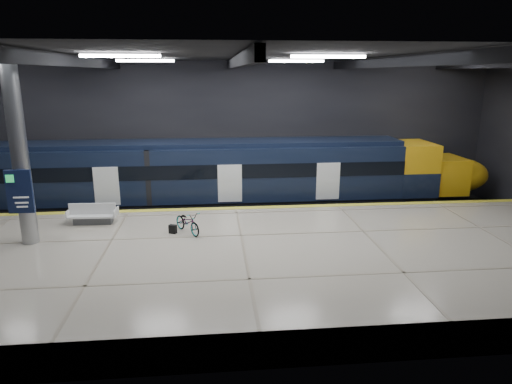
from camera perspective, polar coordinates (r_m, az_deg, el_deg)
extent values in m
plane|color=black|center=(19.50, -2.05, -7.44)|extent=(30.00, 30.00, 0.00)
cube|color=black|center=(26.27, -3.24, 7.34)|extent=(30.00, 0.10, 8.00)
cube|color=black|center=(10.63, 0.49, -3.61)|extent=(30.00, 0.10, 8.00)
cube|color=black|center=(18.08, -2.29, 16.76)|extent=(30.00, 16.00, 0.10)
cube|color=black|center=(18.70, -21.64, 14.94)|extent=(0.25, 16.00, 0.40)
cube|color=black|center=(18.08, -2.28, 15.96)|extent=(0.25, 16.00, 0.40)
cube|color=black|center=(19.38, 16.40, 15.32)|extent=(0.25, 16.00, 0.40)
cube|color=white|center=(16.31, -16.59, 16.00)|extent=(2.60, 0.18, 0.10)
cube|color=white|center=(16.56, 9.02, 16.38)|extent=(2.60, 0.18, 0.10)
cube|color=white|center=(22.24, -13.68, 15.66)|extent=(2.60, 0.18, 0.10)
cube|color=white|center=(22.42, 5.07, 15.99)|extent=(2.60, 0.18, 0.10)
cube|color=white|center=(24.67, 21.84, 14.92)|extent=(2.60, 0.18, 0.10)
cube|color=#BAAE9D|center=(16.99, -1.53, -8.88)|extent=(30.00, 11.00, 1.10)
cube|color=yellow|center=(21.73, -2.54, -2.02)|extent=(30.00, 0.40, 0.01)
cube|color=gray|center=(23.97, -2.78, -2.98)|extent=(30.00, 0.08, 0.16)
cube|color=gray|center=(25.34, -2.94, -2.00)|extent=(30.00, 0.08, 0.16)
cube|color=black|center=(24.59, -10.38, -1.61)|extent=(24.00, 2.58, 0.80)
cube|color=black|center=(24.16, -10.58, 2.44)|extent=(24.00, 2.80, 2.75)
cube|color=black|center=(23.90, -10.74, 5.94)|extent=(24.00, 2.30, 0.24)
cube|color=black|center=(22.73, -10.90, 2.37)|extent=(24.00, 0.04, 0.70)
cube|color=white|center=(22.77, -3.29, 1.08)|extent=(1.20, 0.05, 1.90)
cube|color=#E9A613|center=(26.40, 18.82, 2.93)|extent=(2.00, 2.80, 2.75)
ellipsoid|color=#E9A613|center=(27.66, 23.66, 1.97)|extent=(3.60, 2.52, 1.90)
cube|color=black|center=(26.49, 19.45, 3.30)|extent=(1.60, 2.38, 0.80)
cube|color=#595B60|center=(20.71, -19.66, -3.32)|extent=(1.59, 0.55, 0.29)
cube|color=silver|center=(20.65, -19.71, -2.72)|extent=(1.99, 0.91, 0.08)
cube|color=silver|center=(20.57, -19.77, -1.99)|extent=(1.96, 0.15, 0.49)
cube|color=silver|center=(20.92, -22.32, -2.41)|extent=(0.09, 0.83, 0.29)
cube|color=silver|center=(20.36, -17.09, -2.40)|extent=(0.09, 0.83, 0.29)
imported|color=#99999E|center=(18.49, -8.54, -3.73)|extent=(1.45, 1.77, 0.91)
cube|color=black|center=(18.62, -10.36, -4.58)|extent=(0.35, 0.29, 0.35)
cylinder|color=#9EA0A5|center=(18.60, -27.47, 4.40)|extent=(0.60, 0.60, 6.90)
cube|color=#101B3D|center=(18.47, -27.45, 0.05)|extent=(0.90, 0.12, 1.60)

